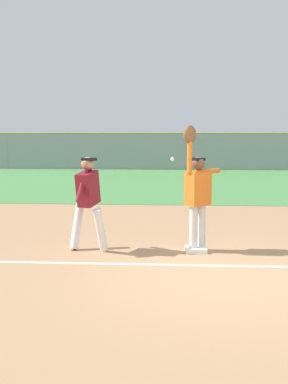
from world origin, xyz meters
name	(u,v)px	position (x,y,z in m)	size (l,w,h in m)	color
ground_plane	(220,278)	(0.00, 0.00, 0.00)	(68.23, 68.23, 0.00)	tan
outfield_grass	(189,182)	(0.00, 14.12, 0.01)	(43.00, 14.02, 0.01)	#4C8C47
first_base	(196,250)	(-0.29, 1.57, 0.04)	(0.38, 0.38, 0.08)	white
fielder	(197,190)	(-0.28, 1.61, 1.12)	(0.74, 0.68, 2.28)	silver
runner	(88,197)	(-2.25, 1.51, 1.00)	(0.76, 0.83, 1.72)	white
baseball	(172,159)	(-0.73, 1.86, 1.67)	(0.07, 0.07, 0.07)	white
outfield_fence	(186,151)	(0.00, 21.12, 1.10)	(43.08, 0.08, 2.21)	#93999E
parked_car_tan	(43,156)	(-9.43, 24.09, 0.67)	(4.59, 2.52, 1.25)	tan
parked_car_black	(132,156)	(-3.40, 23.63, 0.67)	(4.48, 2.27, 1.25)	black
parked_car_silver	(210,156)	(1.63, 24.20, 0.67)	(4.44, 2.20, 1.25)	#B7B7BC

